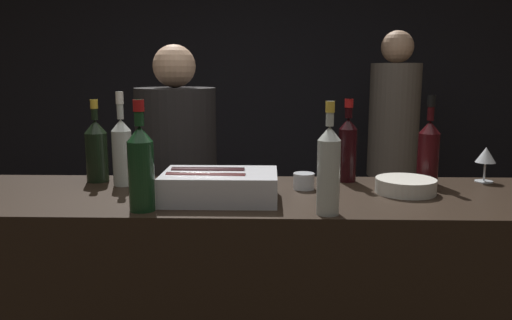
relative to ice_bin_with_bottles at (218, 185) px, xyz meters
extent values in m
cube|color=black|center=(0.13, 2.45, 0.27)|extent=(6.40, 0.06, 2.80)
cube|color=silver|center=(0.01, 0.00, 0.00)|extent=(0.39, 0.25, 0.10)
cylinder|color=#380F0F|center=(-0.04, -0.04, 0.02)|extent=(0.27, 0.08, 0.06)
cylinder|color=black|center=(-0.04, 0.04, 0.02)|extent=(0.26, 0.07, 0.07)
cylinder|color=silver|center=(0.68, 0.12, -0.03)|extent=(0.22, 0.22, 0.05)
cylinder|color=gray|center=(0.68, 0.12, 0.00)|extent=(0.18, 0.18, 0.01)
cylinder|color=silver|center=(1.04, 0.32, -0.05)|extent=(0.07, 0.07, 0.00)
cylinder|color=silver|center=(1.04, 0.32, -0.01)|extent=(0.01, 0.01, 0.08)
cone|color=silver|center=(1.04, 0.32, 0.06)|extent=(0.08, 0.08, 0.06)
cylinder|color=silver|center=(0.31, 0.18, -0.02)|extent=(0.08, 0.08, 0.06)
sphere|color=#F9D67F|center=(0.31, 0.18, -0.02)|extent=(0.04, 0.04, 0.04)
cylinder|color=black|center=(0.80, 0.27, 0.05)|extent=(0.08, 0.08, 0.20)
cone|color=black|center=(0.80, 0.27, 0.17)|extent=(0.08, 0.08, 0.05)
cylinder|color=black|center=(0.80, 0.27, 0.25)|extent=(0.03, 0.03, 0.10)
cylinder|color=black|center=(0.80, 0.27, 0.27)|extent=(0.03, 0.03, 0.04)
cylinder|color=black|center=(-0.52, 0.29, 0.04)|extent=(0.09, 0.09, 0.20)
cone|color=black|center=(-0.52, 0.29, 0.17)|extent=(0.09, 0.09, 0.05)
cylinder|color=black|center=(-0.52, 0.29, 0.24)|extent=(0.03, 0.03, 0.08)
cylinder|color=gold|center=(-0.52, 0.29, 0.26)|extent=(0.03, 0.03, 0.04)
cylinder|color=#143319|center=(-0.23, -0.13, 0.06)|extent=(0.08, 0.08, 0.22)
cone|color=#143319|center=(-0.23, -0.13, 0.19)|extent=(0.08, 0.08, 0.05)
cylinder|color=#143319|center=(-0.23, -0.13, 0.26)|extent=(0.03, 0.03, 0.08)
cylinder|color=maroon|center=(-0.23, -0.13, 0.28)|extent=(0.03, 0.03, 0.04)
cylinder|color=black|center=(0.49, 0.32, 0.05)|extent=(0.07, 0.07, 0.21)
cone|color=black|center=(0.49, 0.32, 0.18)|extent=(0.07, 0.07, 0.04)
cylinder|color=black|center=(0.49, 0.32, 0.24)|extent=(0.03, 0.03, 0.08)
cylinder|color=maroon|center=(0.49, 0.32, 0.26)|extent=(0.03, 0.03, 0.03)
cylinder|color=#B2B7AD|center=(-0.39, 0.22, 0.05)|extent=(0.08, 0.08, 0.21)
cone|color=#B2B7AD|center=(-0.39, 0.22, 0.18)|extent=(0.08, 0.08, 0.05)
cylinder|color=#B2B7AD|center=(-0.39, 0.22, 0.26)|extent=(0.03, 0.03, 0.10)
cylinder|color=white|center=(-0.39, 0.22, 0.29)|extent=(0.03, 0.03, 0.05)
cylinder|color=#B2B7AD|center=(0.36, -0.16, 0.06)|extent=(0.07, 0.07, 0.23)
cone|color=#B2B7AD|center=(0.36, -0.16, 0.20)|extent=(0.07, 0.07, 0.04)
cylinder|color=#B2B7AD|center=(0.36, -0.16, 0.26)|extent=(0.02, 0.02, 0.08)
cylinder|color=gold|center=(0.36, -0.16, 0.28)|extent=(0.03, 0.03, 0.03)
cube|color=black|center=(-0.29, 0.80, -0.76)|extent=(0.30, 0.22, 0.74)
cylinder|color=black|center=(-0.29, 0.80, -0.04)|extent=(0.40, 0.40, 0.69)
sphere|color=tan|center=(-0.29, 0.80, 0.41)|extent=(0.21, 0.21, 0.21)
cube|color=black|center=(1.01, 1.67, -0.72)|extent=(0.25, 0.18, 0.82)
cylinder|color=#60564C|center=(1.01, 1.67, 0.07)|extent=(0.33, 0.33, 0.74)
sphere|color=tan|center=(1.01, 1.67, 0.54)|extent=(0.21, 0.21, 0.21)
camera|label=1|loc=(0.18, -1.67, 0.39)|focal=35.00mm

